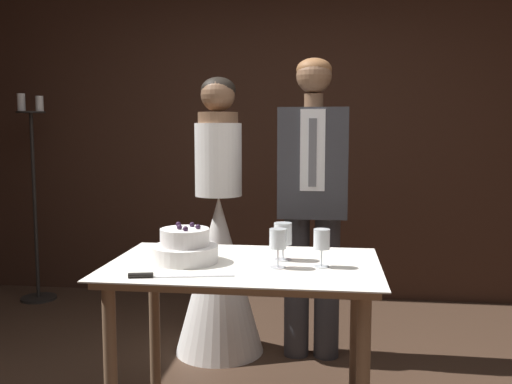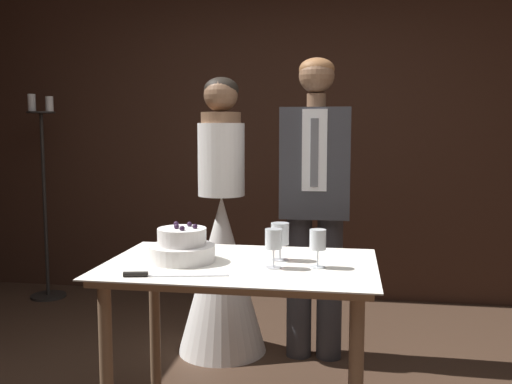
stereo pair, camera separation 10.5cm
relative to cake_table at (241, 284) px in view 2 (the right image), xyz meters
The scene contains 10 objects.
wall_back 2.28m from the cake_table, 89.78° to the left, with size 5.47×0.12×2.80m, color #382116.
cake_table is the anchor object (origin of this frame).
tiered_cake 0.31m from the cake_table, behind, with size 0.30×0.30×0.17m.
cake_knife 0.43m from the cake_table, 135.58° to the right, with size 0.43×0.11×0.02m.
wine_glass_near 0.28m from the cake_table, 23.74° to the right, with size 0.07×0.07×0.17m.
wine_glass_middle 0.41m from the cake_table, ahead, with size 0.07×0.07×0.17m.
wine_glass_far 0.28m from the cake_table, 25.78° to the left, with size 0.08×0.08×0.17m.
bride 0.91m from the cake_table, 108.06° to the left, with size 0.54×0.54×1.67m.
groom 0.96m from the cake_table, 71.93° to the left, with size 0.40×0.25×1.77m.
candle_stand 2.60m from the cake_table, 138.09° to the left, with size 0.28×0.28×1.64m.
Camera 2 is at (0.47, -2.31, 1.36)m, focal length 40.00 mm.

